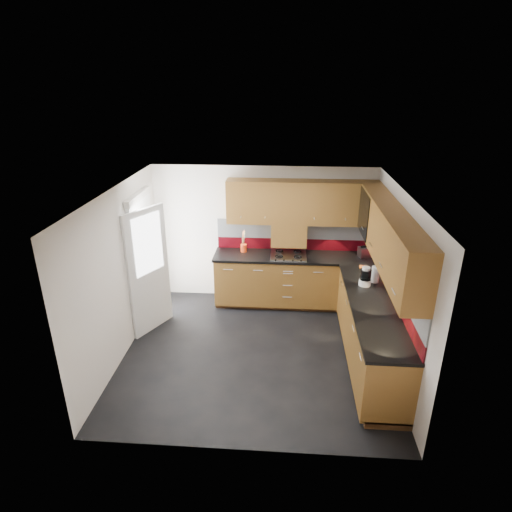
# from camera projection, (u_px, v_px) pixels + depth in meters

# --- Properties ---
(room) EXTENTS (4.00, 3.80, 2.64)m
(room) POSITION_uv_depth(u_px,v_px,m) (256.00, 258.00, 5.72)
(room) COLOR black
(base_cabinets) EXTENTS (2.70, 3.20, 0.95)m
(base_cabinets) POSITION_uv_depth(u_px,v_px,m) (326.00, 305.00, 6.72)
(base_cabinets) COLOR brown
(base_cabinets) RESTS_ON room
(countertop) EXTENTS (2.72, 3.22, 0.04)m
(countertop) POSITION_uv_depth(u_px,v_px,m) (328.00, 278.00, 6.52)
(countertop) COLOR black
(countertop) RESTS_ON base_cabinets
(backsplash) EXTENTS (2.70, 3.20, 0.54)m
(backsplash) POSITION_uv_depth(u_px,v_px,m) (342.00, 255.00, 6.60)
(backsplash) COLOR maroon
(backsplash) RESTS_ON countertop
(upper_cabinets) EXTENTS (2.50, 3.20, 0.72)m
(upper_cabinets) POSITION_uv_depth(u_px,v_px,m) (343.00, 219.00, 6.23)
(upper_cabinets) COLOR brown
(upper_cabinets) RESTS_ON room
(extractor_hood) EXTENTS (0.60, 0.33, 0.40)m
(extractor_hood) POSITION_uv_depth(u_px,v_px,m) (289.00, 234.00, 7.28)
(extractor_hood) COLOR brown
(extractor_hood) RESTS_ON room
(glass_cabinet) EXTENTS (0.32, 0.80, 0.66)m
(glass_cabinet) POSITION_uv_depth(u_px,v_px,m) (374.00, 212.00, 6.45)
(glass_cabinet) COLOR black
(glass_cabinet) RESTS_ON room
(back_door) EXTENTS (0.42, 1.19, 2.04)m
(back_door) POSITION_uv_depth(u_px,v_px,m) (146.00, 264.00, 6.71)
(back_door) COLOR white
(back_door) RESTS_ON room
(gas_hob) EXTENTS (0.61, 0.53, 0.05)m
(gas_hob) POSITION_uv_depth(u_px,v_px,m) (288.00, 255.00, 7.25)
(gas_hob) COLOR silver
(gas_hob) RESTS_ON countertop
(utensil_pot) EXTENTS (0.11, 0.11, 0.39)m
(utensil_pot) POSITION_uv_depth(u_px,v_px,m) (244.00, 247.00, 7.41)
(utensil_pot) COLOR red
(utensil_pot) RESTS_ON countertop
(toaster) EXTENTS (0.27, 0.21, 0.17)m
(toaster) POSITION_uv_depth(u_px,v_px,m) (366.00, 252.00, 7.21)
(toaster) COLOR silver
(toaster) RESTS_ON countertop
(food_processor) EXTENTS (0.17, 0.17, 0.29)m
(food_processor) POSITION_uv_depth(u_px,v_px,m) (365.00, 277.00, 6.18)
(food_processor) COLOR white
(food_processor) RESTS_ON countertop
(paper_towel) EXTENTS (0.12, 0.12, 0.25)m
(paper_towel) POSITION_uv_depth(u_px,v_px,m) (375.00, 274.00, 6.29)
(paper_towel) COLOR white
(paper_towel) RESTS_ON countertop
(orange_cloth) EXTENTS (0.15, 0.13, 0.01)m
(orange_cloth) POSITION_uv_depth(u_px,v_px,m) (364.00, 267.00, 6.82)
(orange_cloth) COLOR orange
(orange_cloth) RESTS_ON countertop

